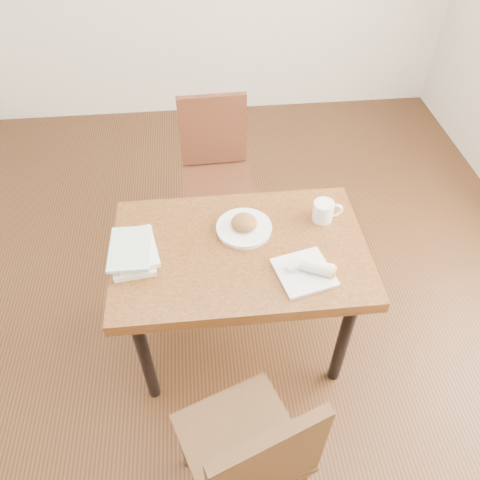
{
  "coord_description": "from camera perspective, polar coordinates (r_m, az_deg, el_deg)",
  "views": [
    {
      "loc": [
        -0.15,
        -1.42,
        2.27
      ],
      "look_at": [
        0.0,
        0.0,
        0.8
      ],
      "focal_mm": 35.0,
      "sensor_mm": 36.0,
      "label": 1
    }
  ],
  "objects": [
    {
      "name": "chair_far",
      "position": [
        2.87,
        -2.95,
        9.03
      ],
      "size": [
        0.43,
        0.43,
        0.95
      ],
      "color": "#4E2316",
      "rests_on": "ground"
    },
    {
      "name": "chair_near",
      "position": [
        1.82,
        1.41,
        -24.76
      ],
      "size": [
        0.54,
        0.54,
        0.95
      ],
      "color": "#4A3015",
      "rests_on": "ground"
    },
    {
      "name": "plate_burrito",
      "position": [
        1.98,
        8.32,
        -3.71
      ],
      "size": [
        0.27,
        0.27,
        0.08
      ],
      "color": "white",
      "rests_on": "table"
    },
    {
      "name": "coffee_mug",
      "position": [
        2.22,
        10.22,
        3.55
      ],
      "size": [
        0.14,
        0.1,
        0.1
      ],
      "color": "white",
      "rests_on": "table"
    },
    {
      "name": "room_walls",
      "position": [
        1.56,
        0.0,
        21.79
      ],
      "size": [
        4.02,
        5.02,
        2.8
      ],
      "color": "silver",
      "rests_on": "ground"
    },
    {
      "name": "book_stack",
      "position": [
        2.07,
        -12.87,
        -1.38
      ],
      "size": [
        0.23,
        0.29,
        0.07
      ],
      "color": "white",
      "rests_on": "table"
    },
    {
      "name": "plate_scone",
      "position": [
        2.14,
        0.5,
        1.71
      ],
      "size": [
        0.26,
        0.26,
        0.08
      ],
      "color": "white",
      "rests_on": "table"
    },
    {
      "name": "table",
      "position": [
        2.15,
        0.0,
        -2.64
      ],
      "size": [
        1.13,
        0.74,
        0.75
      ],
      "color": "brown",
      "rests_on": "ground"
    },
    {
      "name": "ground",
      "position": [
        2.68,
        0.0,
        -12.06
      ],
      "size": [
        4.0,
        5.0,
        0.01
      ],
      "primitive_type": "cube",
      "color": "#472814",
      "rests_on": "ground"
    }
  ]
}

